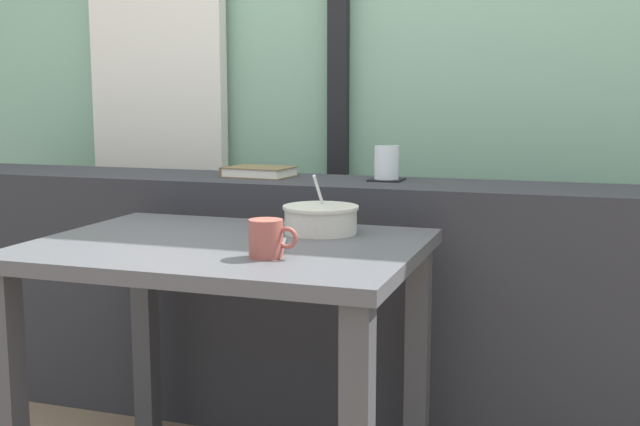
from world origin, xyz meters
TOP-DOWN VIEW (x-y plane):
  - curtain_left_panel at (-0.75, 0.99)m, footprint 0.56×0.06m
  - window_divider_post at (-0.03, 1.02)m, footprint 0.07×0.05m
  - dark_console_ledge at (0.00, 0.55)m, footprint 2.80×0.35m
  - breakfast_table at (0.01, -0.04)m, footprint 0.93×0.71m
  - coaster_square at (0.26, 0.59)m, footprint 0.10×0.10m
  - juice_glass at (0.26, 0.59)m, footprint 0.08×0.08m
  - closed_book at (-0.16, 0.58)m, footprint 0.22×0.17m
  - soup_bowl at (0.19, 0.15)m, footprint 0.20×0.20m
  - fork_utensil at (0.16, -0.06)m, footprint 0.07×0.17m
  - ceramic_mug at (0.18, -0.19)m, footprint 0.11×0.08m

SIDE VIEW (x-z plane):
  - dark_console_ledge at x=0.00m, z-range 0.00..0.78m
  - breakfast_table at x=0.01m, z-range 0.23..0.92m
  - fork_utensil at x=0.16m, z-range 0.69..0.70m
  - soup_bowl at x=0.19m, z-range 0.65..0.80m
  - ceramic_mug at x=0.18m, z-range 0.69..0.78m
  - coaster_square at x=0.26m, z-range 0.78..0.79m
  - closed_book at x=-0.16m, z-range 0.78..0.81m
  - juice_glass at x=0.26m, z-range 0.78..0.89m
  - curtain_left_panel at x=-0.75m, z-range 0.00..2.50m
  - window_divider_post at x=-0.03m, z-range 0.00..2.60m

